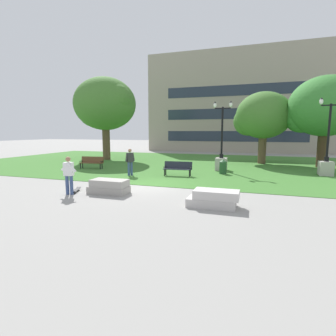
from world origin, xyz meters
TOP-DOWN VIEW (x-y plane):
  - ground_plane at (0.00, 0.00)m, footprint 140.00×140.00m
  - grass_lawn at (0.00, 10.00)m, footprint 40.00×20.00m
  - concrete_block_center at (-0.96, -2.06)m, footprint 1.80×0.90m
  - concrete_block_left at (3.91, -2.74)m, footprint 1.91×0.90m
  - person_skateboarder at (-2.53, -2.82)m, footprint 0.99×0.49m
  - skateboard at (-2.60, -2.30)m, footprint 0.56×1.02m
  - park_bench_near_left at (-6.44, 4.62)m, footprint 1.85×0.76m
  - park_bench_near_right at (0.71, 3.48)m, footprint 1.84×0.67m
  - lamp_post_left at (9.70, 6.60)m, footprint 1.32×0.80m
  - lamp_post_right at (3.05, 6.76)m, footprint 1.32×0.80m
  - tree_far_left at (10.26, 10.92)m, footprint 5.67×5.40m
  - tree_near_right at (-8.98, 10.81)m, footprint 6.35×6.05m
  - tree_far_right at (5.89, 12.14)m, footprint 4.95×4.71m
  - trash_bin at (3.35, 5.21)m, footprint 0.49×0.49m
  - person_bystander_near_lawn at (-2.23, 2.65)m, footprint 0.50×0.54m
  - building_facade_distant at (2.55, 24.50)m, footprint 24.57×1.03m

SIDE VIEW (x-z plane):
  - ground_plane at x=0.00m, z-range 0.00..0.00m
  - grass_lawn at x=0.00m, z-range 0.00..0.02m
  - skateboard at x=-2.60m, z-range 0.02..0.15m
  - concrete_block_center at x=-0.96m, z-range -0.01..0.63m
  - concrete_block_left at x=3.91m, z-range -0.01..0.63m
  - trash_bin at x=3.35m, z-range 0.02..0.98m
  - park_bench_near_left at x=-6.44m, z-range 0.09..0.99m
  - park_bench_near_right at x=0.71m, z-range 0.09..0.99m
  - person_skateboarder at x=-2.53m, z-range 0.12..1.83m
  - person_bystander_near_lawn at x=-2.23m, z-range 0.13..1.84m
  - lamp_post_left at x=9.70m, z-range -1.44..3.48m
  - lamp_post_right at x=3.05m, z-range -1.44..3.49m
  - tree_far_right at x=5.89m, z-range 1.05..7.24m
  - tree_far_left at x=10.26m, z-range 1.16..8.17m
  - tree_near_right at x=-8.98m, z-range 1.41..9.49m
  - building_facade_distant at x=2.55m, z-range -0.01..13.71m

